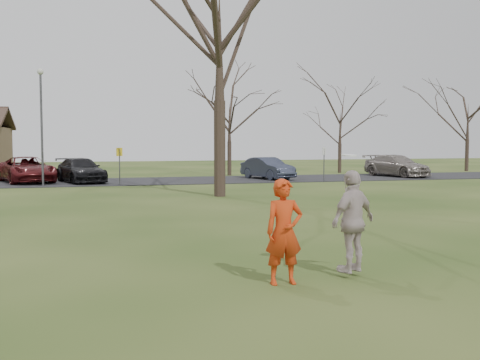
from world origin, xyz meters
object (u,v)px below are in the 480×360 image
lamp_post (41,112)px  car_3 (81,170)px  player_defender (284,232)px  car_5 (268,168)px  car_7 (397,166)px  big_tree (219,36)px  catching_play (353,221)px  car_2 (27,169)px

lamp_post → car_3: bearing=50.9°
player_defender → car_5: (7.63, 24.77, -0.17)m
car_7 → big_tree: size_ratio=0.36×
player_defender → car_7: bearing=56.5°
player_defender → big_tree: size_ratio=0.13×
car_7 → lamp_post: lamp_post is taller
player_defender → big_tree: big_tree is taller
player_defender → lamp_post: lamp_post is taller
car_7 → big_tree: 18.82m
car_7 → big_tree: (-14.67, -10.00, 6.23)m
car_3 → catching_play: size_ratio=2.28×
big_tree → lamp_post: bearing=136.8°
catching_play → car_3: bearing=101.8°
car_2 → lamp_post: size_ratio=0.86×
car_3 → big_tree: (6.09, -9.85, 6.26)m
car_3 → car_2: bearing=148.5°
car_2 → car_5: car_2 is taller
car_3 → big_tree: 13.17m
car_5 → car_2: bearing=157.9°
big_tree → car_3: bearing=121.7°
car_3 → car_5: 11.43m
player_defender → car_2: player_defender is taller
lamp_post → big_tree: big_tree is taller
player_defender → car_2: size_ratio=0.33×
catching_play → car_7: bearing=57.9°
player_defender → car_3: size_ratio=0.37×
player_defender → car_7: size_ratio=0.36×
car_3 → car_5: (11.43, -0.08, -0.02)m
car_2 → player_defender: bearing=-93.7°
catching_play → lamp_post: bearing=107.5°
car_3 → player_defender: bearing=-99.4°
car_7 → lamp_post: 23.03m
car_5 → lamp_post: (-13.34, -2.27, 3.24)m
car_5 → catching_play: bearing=-123.2°
car_5 → catching_play: 25.40m
car_2 → car_5: size_ratio=1.29×
player_defender → car_7: (16.97, 25.01, -0.13)m
car_3 → car_7: car_7 is taller
car_2 → catching_play: (8.20, -25.42, 0.22)m
car_2 → car_3: bearing=-32.0°
catching_play → big_tree: size_ratio=0.15×
car_3 → catching_play: (5.16, -24.69, 0.27)m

